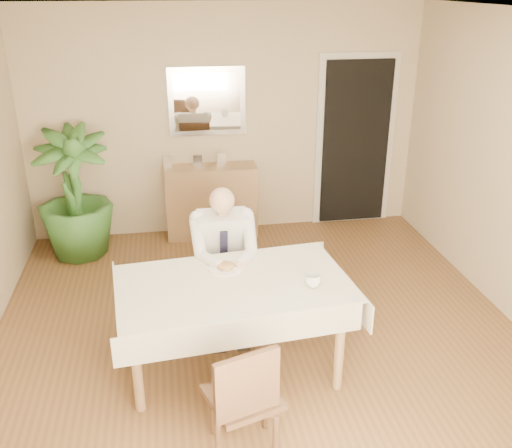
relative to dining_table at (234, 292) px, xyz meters
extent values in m
plane|color=brown|center=(0.27, 0.24, -0.67)|extent=(5.00, 5.00, 0.00)
plane|color=silver|center=(0.27, 0.24, 1.93)|extent=(5.00, 5.00, 0.00)
cube|color=tan|center=(0.27, 2.74, 0.63)|extent=(4.50, 0.02, 2.60)
cube|color=beige|center=(0.27, -2.24, 0.78)|extent=(1.34, 0.02, 1.44)
cube|color=white|center=(0.27, -2.22, 0.78)|extent=(1.18, 0.02, 1.28)
cube|color=beige|center=(1.82, 2.72, 0.33)|extent=(0.96, 0.03, 2.10)
cube|color=black|center=(1.82, 2.69, 0.33)|extent=(0.80, 0.05, 1.95)
cube|color=silver|center=(0.06, 2.72, 0.88)|extent=(0.86, 0.03, 0.76)
cube|color=white|center=(0.06, 2.70, 0.88)|extent=(0.74, 0.02, 0.64)
cube|color=olive|center=(0.00, 0.00, 0.05)|extent=(1.68, 1.05, 0.04)
cube|color=beige|center=(0.00, 0.00, 0.08)|extent=(1.79, 1.16, 0.01)
cube|color=beige|center=(0.00, -0.50, -0.03)|extent=(1.69, 0.18, 0.22)
cube|color=beige|center=(0.00, 0.50, -0.03)|extent=(1.69, 0.18, 0.22)
cube|color=beige|center=(-0.85, 0.00, -0.03)|extent=(0.11, 1.00, 0.22)
cube|color=beige|center=(0.85, 0.00, -0.03)|extent=(0.11, 1.00, 0.22)
cylinder|color=olive|center=(-0.72, -0.37, -0.32)|extent=(0.07, 0.07, 0.70)
cylinder|color=olive|center=(0.72, -0.37, -0.32)|extent=(0.07, 0.07, 0.70)
cylinder|color=olive|center=(-0.72, 0.37, -0.32)|extent=(0.07, 0.07, 0.70)
cylinder|color=olive|center=(0.72, 0.37, -0.32)|extent=(0.07, 0.07, 0.70)
cube|color=#452D1E|center=(0.00, 0.80, -0.22)|extent=(0.48, 0.48, 0.04)
cube|color=#452D1E|center=(0.00, 1.00, 0.04)|extent=(0.44, 0.09, 0.44)
cylinder|color=#452D1E|center=(-0.19, 0.61, -0.45)|extent=(0.04, 0.04, 0.43)
cylinder|color=#452D1E|center=(0.19, 0.61, -0.45)|extent=(0.04, 0.04, 0.43)
cylinder|color=#452D1E|center=(-0.19, 0.99, -0.45)|extent=(0.04, 0.04, 0.43)
cylinder|color=#452D1E|center=(0.19, 0.99, -0.45)|extent=(0.04, 0.04, 0.43)
cube|color=#452D1E|center=(-0.06, -0.86, -0.25)|extent=(0.52, 0.52, 0.04)
cube|color=#452D1E|center=(-0.06, -1.05, -0.01)|extent=(0.40, 0.16, 0.41)
cylinder|color=#452D1E|center=(0.12, -1.04, -0.47)|extent=(0.04, 0.04, 0.40)
cylinder|color=#452D1E|center=(-0.23, -0.69, -0.47)|extent=(0.04, 0.04, 0.40)
cylinder|color=#452D1E|center=(0.12, -0.69, -0.47)|extent=(0.04, 0.04, 0.40)
cube|color=silver|center=(0.00, 0.76, 0.08)|extent=(0.42, 0.31, 0.55)
cube|color=black|center=(0.00, 0.63, 0.05)|extent=(0.07, 0.08, 0.36)
cylinder|color=tan|center=(0.00, 0.71, 0.37)|extent=(0.09, 0.09, 0.08)
sphere|color=tan|center=(0.00, 0.69, 0.47)|extent=(0.21, 0.21, 0.21)
cube|color=black|center=(-0.10, 0.56, -0.15)|extent=(0.13, 0.42, 0.13)
cube|color=black|center=(0.10, 0.56, -0.15)|extent=(0.13, 0.42, 0.13)
cube|color=black|center=(-0.10, 0.38, -0.44)|extent=(0.11, 0.12, 0.45)
cube|color=black|center=(0.10, 0.38, -0.44)|extent=(0.11, 0.12, 0.45)
cube|color=black|center=(-0.10, 0.32, -0.63)|extent=(0.11, 0.26, 0.07)
cube|color=black|center=(0.10, 0.32, -0.63)|extent=(0.11, 0.26, 0.07)
cylinder|color=white|center=(-0.03, 0.22, 0.09)|extent=(0.26, 0.26, 0.02)
ellipsoid|color=brown|center=(-0.03, 0.22, 0.11)|extent=(0.14, 0.14, 0.06)
cylinder|color=silver|center=(0.01, 0.16, 0.11)|extent=(0.01, 0.13, 0.01)
cylinder|color=silver|center=(-0.07, 0.16, 0.11)|extent=(0.01, 0.13, 0.01)
imported|color=white|center=(0.56, -0.15, 0.13)|extent=(0.12, 0.12, 0.09)
cube|color=olive|center=(0.06, 2.56, -0.25)|extent=(1.05, 0.37, 0.84)
cube|color=silver|center=(-0.42, 2.59, 0.24)|extent=(0.10, 0.02, 0.14)
cube|color=silver|center=(-0.08, 2.57, 0.24)|extent=(0.10, 0.02, 0.14)
cube|color=silver|center=(0.19, 2.60, 0.24)|extent=(0.10, 0.02, 0.14)
imported|color=#2B5920|center=(-1.42, 2.28, 0.04)|extent=(0.84, 0.84, 1.42)
camera|label=1|loc=(-0.43, -3.65, 2.13)|focal=40.00mm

